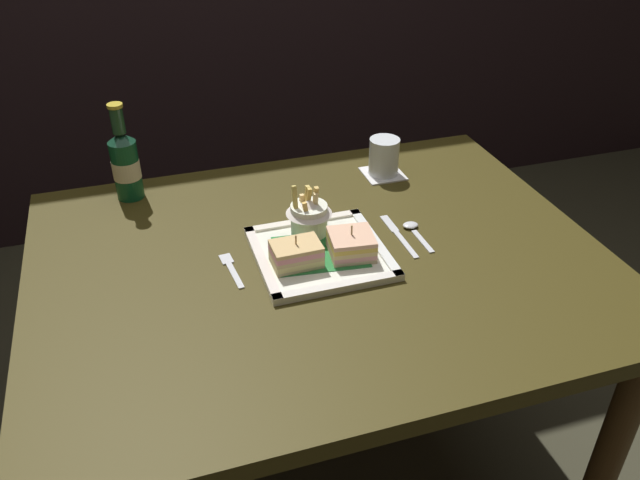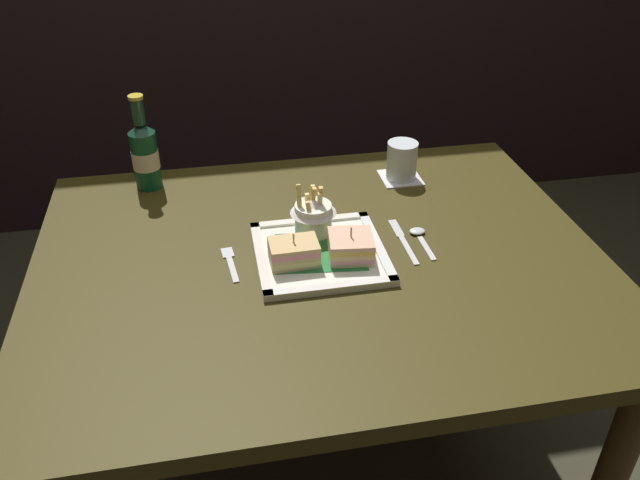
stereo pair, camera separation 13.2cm
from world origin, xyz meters
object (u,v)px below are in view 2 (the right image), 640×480
Objects in this scene: water_glass at (402,162)px; spoon at (420,235)px; sandwich_half_left at (294,253)px; sandwich_half_right at (351,247)px; square_plate at (320,253)px; knife at (402,239)px; fork at (230,262)px; dining_table at (320,293)px; beer_bottle at (145,153)px; fries_cup at (311,213)px.

water_glass is 0.78× the size of spoon.
sandwich_half_left is 1.00× the size of sandwich_half_right.
knife is (0.19, 0.03, -0.00)m from square_plate.
fork is (-0.13, 0.04, -0.03)m from sandwich_half_left.
water_glass is (0.21, 0.33, 0.01)m from sandwich_half_right.
square_plate is 0.41m from water_glass.
dining_table is 0.22m from knife.
sandwich_half_left is 0.14m from fork.
beer_bottle reaches higher than sandwich_half_left.
beer_bottle is 0.66m from knife.
beer_bottle is at bearing 135.81° from sandwich_half_right.
square_plate is 2.12× the size of fork.
fries_cup is at bearing 165.18° from knife.
square_plate is 1.13× the size of beer_bottle.
fries_cup reaches higher than water_glass.
dining_table is at bearing -46.54° from beer_bottle.
beer_bottle is at bearing 149.23° from spoon.
fork is 1.04× the size of spoon.
sandwich_half_left reaches higher than spoon.
fries_cup is 0.21m from knife.
fries_cup is at bearing -40.36° from beer_bottle.
water_glass is 0.54m from fork.
sandwich_half_right is 1.05× the size of water_glass.
beer_bottle reaches higher than sandwich_half_right.
sandwich_half_left is at bearing -168.64° from spoon.
beer_bottle is (-0.30, 0.41, 0.06)m from sandwich_half_left.
sandwich_half_right reaches higher than spoon.
sandwich_half_left is 0.85× the size of fries_cup.
beer_bottle is 2.50× the size of water_glass.
spoon is (0.59, -0.35, -0.09)m from beer_bottle.
sandwich_half_right reaches higher than dining_table.
sandwich_half_left is at bearing -134.52° from water_glass.
knife is at bearing 8.26° from square_plate.
fries_cup reaches higher than fork.
spoon is (0.17, 0.06, -0.03)m from sandwich_half_right.
sandwich_half_left is 0.26m from knife.
water_glass is (0.63, -0.08, -0.05)m from beer_bottle.
fries_cup reaches higher than spoon.
fries_cup is 0.66× the size of knife.
sandwich_half_right is 0.85× the size of fries_cup.
fork is (-0.19, 0.01, 0.10)m from dining_table.
sandwich_half_left is 1.05× the size of water_glass.
spoon is (0.41, 0.02, 0.00)m from fork.
spoon is (0.23, 0.03, 0.10)m from dining_table.
sandwich_half_right is at bearing -157.15° from knife.
beer_bottle is 1.32× the size of knife.
knife is (0.19, 0.03, 0.10)m from dining_table.
beer_bottle is at bearing 173.04° from water_glass.
beer_bottle is 0.69m from spoon.
beer_bottle is 0.63m from water_glass.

